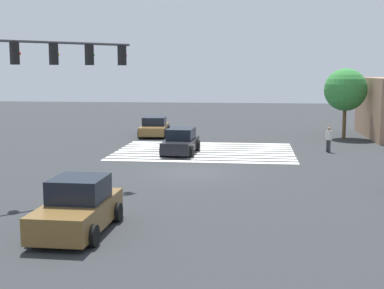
{
  "coord_description": "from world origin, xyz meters",
  "views": [
    {
      "loc": [
        -2.95,
        25.71,
        4.95
      ],
      "look_at": [
        0.0,
        0.0,
        1.37
      ],
      "focal_mm": 50.0,
      "sensor_mm": 36.0,
      "label": 1
    }
  ],
  "objects": [
    {
      "name": "crosswalk_markings",
      "position": [
        0.0,
        -6.88,
        0.0
      ],
      "size": [
        10.92,
        8.2,
        0.01
      ],
      "rotation": [
        0.0,
        0.0,
        1.57
      ],
      "color": "silver",
      "rests_on": "ground_plane"
    },
    {
      "name": "tree_corner_a",
      "position": [
        -9.64,
        -14.54,
        3.57
      ],
      "size": [
        3.11,
        3.11,
        5.13
      ],
      "color": "brown",
      "rests_on": "ground_plane"
    },
    {
      "name": "pedestrian",
      "position": [
        -7.57,
        -7.42,
        0.85
      ],
      "size": [
        0.41,
        0.41,
        1.54
      ],
      "rotation": [
        0.0,
        0.0,
        0.78
      ],
      "color": "#38383D",
      "rests_on": "ground_plane"
    },
    {
      "name": "ground_plane",
      "position": [
        0.0,
        0.0,
        0.0
      ],
      "size": [
        115.1,
        115.1,
        0.0
      ],
      "primitive_type": "plane",
      "color": "#2B2D30"
    },
    {
      "name": "car_0",
      "position": [
        2.38,
        10.15,
        0.75
      ],
      "size": [
        2.09,
        4.17,
        1.68
      ],
      "rotation": [
        0.0,
        0.0,
        1.55
      ],
      "color": "brown",
      "rests_on": "ground_plane"
    },
    {
      "name": "car_1",
      "position": [
        1.35,
        -5.85,
        0.71
      ],
      "size": [
        2.06,
        4.26,
        1.52
      ],
      "rotation": [
        0.0,
        0.0,
        1.53
      ],
      "color": "black",
      "rests_on": "ground_plane"
    },
    {
      "name": "traffic_signal_mast",
      "position": [
        5.64,
        5.64,
        4.84
      ],
      "size": [
        5.27,
        5.27,
        6.32
      ],
      "rotation": [
        0.0,
        0.0,
        -2.36
      ],
      "color": "#47474C",
      "rests_on": "ground_plane"
    },
    {
      "name": "car_4",
      "position": [
        4.57,
        -14.5,
        0.66
      ],
      "size": [
        2.42,
        5.03,
        1.44
      ],
      "rotation": [
        0.0,
        0.0,
        1.65
      ],
      "color": "brown",
      "rests_on": "ground_plane"
    }
  ]
}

